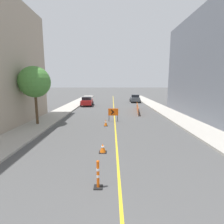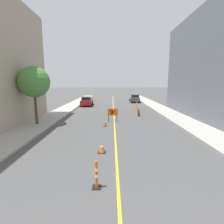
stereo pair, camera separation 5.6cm
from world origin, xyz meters
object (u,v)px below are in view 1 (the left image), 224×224
at_px(delineator_post_front, 98,176).
at_px(parked_car_curb_near, 87,101).
at_px(traffic_cone_second, 102,148).
at_px(arrow_barricade_primary, 113,113).
at_px(traffic_cone_third, 105,123).
at_px(parked_car_curb_mid, 135,98).
at_px(street_tree_left_near, 34,82).

bearing_deg(delineator_post_front, parked_car_curb_near, 98.98).
distance_m(traffic_cone_second, parked_car_curb_near, 21.23).
xyz_separation_m(arrow_barricade_primary, parked_car_curb_near, (-4.50, 12.66, -0.15)).
xyz_separation_m(traffic_cone_third, delineator_post_front, (0.05, -9.72, 0.18)).
bearing_deg(traffic_cone_second, parked_car_curb_near, 100.43).
distance_m(parked_car_curb_mid, street_tree_left_near, 23.59).
xyz_separation_m(delineator_post_front, street_tree_left_near, (-6.54, 10.01, 3.57)).
bearing_deg(delineator_post_front, parked_car_curb_mid, 79.98).
height_order(traffic_cone_second, delineator_post_front, delineator_post_front).
relative_size(traffic_cone_second, parked_car_curb_near, 0.12).
relative_size(delineator_post_front, street_tree_left_near, 0.21).
relative_size(arrow_barricade_primary, parked_car_curb_mid, 0.31).
bearing_deg(parked_car_curb_near, street_tree_left_near, -103.01).
bearing_deg(arrow_barricade_primary, street_tree_left_near, -168.94).
distance_m(traffic_cone_second, delineator_post_front, 3.45).
xyz_separation_m(traffic_cone_second, delineator_post_front, (0.00, -3.45, 0.21)).
bearing_deg(parked_car_curb_mid, delineator_post_front, -96.64).
bearing_deg(traffic_cone_second, street_tree_left_near, 134.91).
height_order(traffic_cone_second, traffic_cone_third, traffic_cone_third).
distance_m(traffic_cone_second, street_tree_left_near, 10.01).
height_order(traffic_cone_second, arrow_barricade_primary, arrow_barricade_primary).
relative_size(delineator_post_front, parked_car_curb_near, 0.26).
relative_size(parked_car_curb_mid, street_tree_left_near, 0.83).
relative_size(parked_car_curb_near, street_tree_left_near, 0.82).
relative_size(traffic_cone_second, delineator_post_front, 0.48).
relative_size(traffic_cone_second, arrow_barricade_primary, 0.39).
height_order(delineator_post_front, arrow_barricade_primary, arrow_barricade_primary).
relative_size(traffic_cone_third, delineator_post_front, 0.55).
bearing_deg(traffic_cone_third, traffic_cone_second, -89.53).
distance_m(delineator_post_front, parked_car_curb_mid, 30.61).
xyz_separation_m(traffic_cone_second, parked_car_curb_mid, (5.32, 26.69, 0.53)).
distance_m(traffic_cone_third, arrow_barricade_primary, 2.16).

